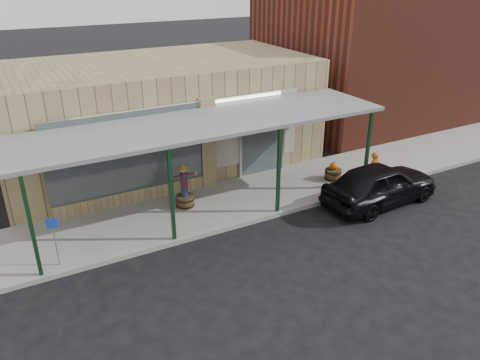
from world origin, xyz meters
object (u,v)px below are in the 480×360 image
barrel_pumpkin (333,173)px  handicap_sign (54,235)px  barrel_scarecrow (185,192)px  parked_sedan (380,184)px

barrel_pumpkin → handicap_sign: size_ratio=0.53×
barrel_scarecrow → barrel_pumpkin: barrel_scarecrow is taller
barrel_scarecrow → handicap_sign: bearing=-142.0°
barrel_scarecrow → parked_sedan: barrel_scarecrow is taller
handicap_sign → parked_sedan: 10.40m
handicap_sign → parked_sedan: handicap_sign is taller
barrel_scarecrow → parked_sedan: (6.06, -2.69, 0.07)m
handicap_sign → barrel_pumpkin: bearing=18.6°
parked_sedan → barrel_scarecrow: bearing=62.9°
barrel_scarecrow → parked_sedan: bearing=-5.1°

